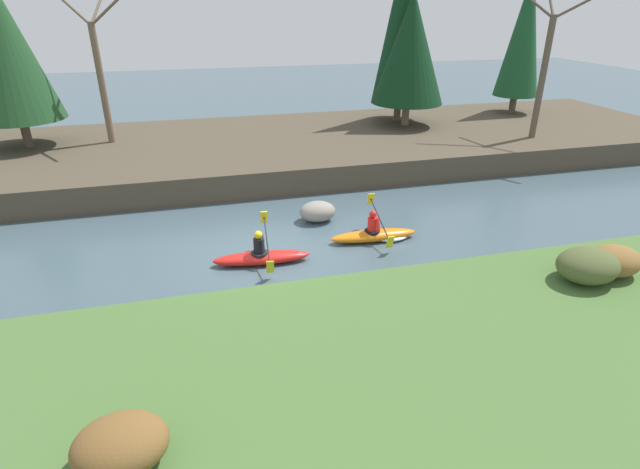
# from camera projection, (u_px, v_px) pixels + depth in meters

# --- Properties ---
(ground_plane) EXTENTS (90.00, 90.00, 0.00)m
(ground_plane) POSITION_uv_depth(u_px,v_px,m) (265.00, 257.00, 14.45)
(ground_plane) COLOR #425660
(riverbank_near) EXTENTS (44.00, 7.57, 0.58)m
(riverbank_near) POSITION_uv_depth(u_px,v_px,m) (320.00, 403.00, 8.81)
(riverbank_near) COLOR #476B33
(riverbank_near) RESTS_ON ground
(riverbank_far) EXTENTS (44.00, 10.02, 1.03)m
(riverbank_far) POSITION_uv_depth(u_px,v_px,m) (231.00, 152.00, 22.58)
(riverbank_far) COLOR #4C4233
(riverbank_far) RESTS_ON ground
(conifer_tree_mid_left) EXTENTS (3.53, 3.53, 6.79)m
(conifer_tree_mid_left) POSITION_uv_depth(u_px,v_px,m) (5.00, 48.00, 19.71)
(conifer_tree_mid_left) COLOR brown
(conifer_tree_mid_left) RESTS_ON riverbank_far
(conifer_tree_centre) EXTENTS (3.46, 3.46, 6.17)m
(conifer_tree_centre) POSITION_uv_depth(u_px,v_px,m) (410.00, 49.00, 23.58)
(conifer_tree_centre) COLOR #7A664C
(conifer_tree_centre) RESTS_ON riverbank_far
(conifer_tree_mid_right) EXTENTS (2.77, 2.77, 8.70)m
(conifer_tree_mid_right) POSITION_uv_depth(u_px,v_px,m) (403.00, 21.00, 24.04)
(conifer_tree_mid_right) COLOR brown
(conifer_tree_mid_right) RESTS_ON riverbank_far
(conifer_tree_right) EXTENTS (2.33, 2.33, 7.31)m
(conifer_tree_right) POSITION_uv_depth(u_px,v_px,m) (524.00, 33.00, 26.11)
(conifer_tree_right) COLOR brown
(conifer_tree_right) RESTS_ON riverbank_far
(bare_tree_upstream) EXTENTS (3.61, 3.57, 6.56)m
(bare_tree_upstream) POSITION_uv_depth(u_px,v_px,m) (100.00, 69.00, 20.87)
(bare_tree_upstream) COLOR brown
(bare_tree_upstream) RESTS_ON riverbank_far
(bare_tree_mid_upstream) EXTENTS (3.78, 3.74, 6.89)m
(bare_tree_mid_upstream) POSITION_uv_depth(u_px,v_px,m) (545.00, 63.00, 21.56)
(bare_tree_mid_upstream) COLOR brown
(bare_tree_mid_upstream) RESTS_ON riverbank_far
(shrub_clump_nearest) EXTENTS (1.37, 1.14, 0.74)m
(shrub_clump_nearest) POSITION_uv_depth(u_px,v_px,m) (120.00, 445.00, 7.16)
(shrub_clump_nearest) COLOR brown
(shrub_clump_nearest) RESTS_ON riverbank_near
(shrub_clump_second) EXTENTS (1.52, 1.26, 0.82)m
(shrub_clump_second) POSITION_uv_depth(u_px,v_px,m) (588.00, 265.00, 11.92)
(shrub_clump_second) COLOR #4C562D
(shrub_clump_second) RESTS_ON riverbank_near
(shrub_clump_third) EXTENTS (1.35, 1.12, 0.73)m
(shrub_clump_third) POSITION_uv_depth(u_px,v_px,m) (614.00, 261.00, 12.24)
(shrub_clump_third) COLOR brown
(shrub_clump_third) RESTS_ON riverbank_near
(kayaker_lead) EXTENTS (2.78, 2.07, 1.20)m
(kayaker_lead) POSITION_uv_depth(u_px,v_px,m) (377.00, 234.00, 15.36)
(kayaker_lead) COLOR orange
(kayaker_lead) RESTS_ON ground
(kayaker_middle) EXTENTS (2.79, 2.07, 1.20)m
(kayaker_middle) POSITION_uv_depth(u_px,v_px,m) (262.00, 256.00, 14.00)
(kayaker_middle) COLOR red
(kayaker_middle) RESTS_ON ground
(boulder_midstream) EXTENTS (1.21, 0.94, 0.68)m
(boulder_midstream) POSITION_uv_depth(u_px,v_px,m) (318.00, 211.00, 16.65)
(boulder_midstream) COLOR gray
(boulder_midstream) RESTS_ON ground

